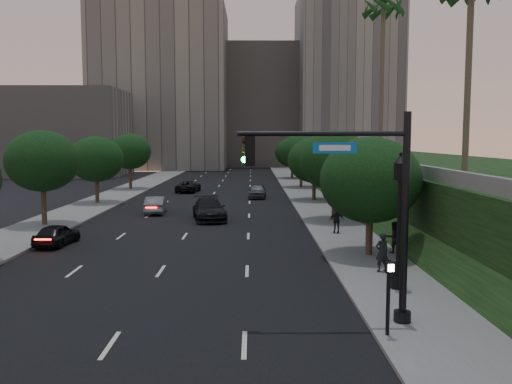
{
  "coord_description": "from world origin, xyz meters",
  "views": [
    {
      "loc": [
        4.23,
        -19.59,
        6.16
      ],
      "look_at": [
        4.42,
        6.08,
        3.6
      ],
      "focal_mm": 38.0,
      "sensor_mm": 36.0,
      "label": 1
    }
  ],
  "objects_px": {
    "sedan_near_left": "(57,235)",
    "pedestrian_c": "(337,220)",
    "traffic_signal_mast": "(371,216)",
    "pedestrian_a": "(382,252)",
    "sedan_near_right": "(209,209)",
    "sedan_far_right": "(257,191)",
    "street_lamp": "(399,227)",
    "sedan_mid_left": "(156,205)",
    "pedestrian_b": "(393,237)",
    "sedan_far_left": "(188,186)"
  },
  "relations": [
    {
      "from": "sedan_far_left",
      "to": "pedestrian_b",
      "type": "height_order",
      "value": "pedestrian_b"
    },
    {
      "from": "sedan_near_left",
      "to": "pedestrian_c",
      "type": "distance_m",
      "value": 16.9
    },
    {
      "from": "sedan_near_left",
      "to": "sedan_mid_left",
      "type": "relative_size",
      "value": 0.87
    },
    {
      "from": "pedestrian_a",
      "to": "pedestrian_c",
      "type": "xyz_separation_m",
      "value": [
        -0.49,
        9.89,
        -0.06
      ]
    },
    {
      "from": "sedan_near_right",
      "to": "sedan_far_right",
      "type": "bearing_deg",
      "value": 66.2
    },
    {
      "from": "sedan_near_right",
      "to": "pedestrian_c",
      "type": "relative_size",
      "value": 3.41
    },
    {
      "from": "sedan_near_left",
      "to": "pedestrian_c",
      "type": "height_order",
      "value": "pedestrian_c"
    },
    {
      "from": "traffic_signal_mast",
      "to": "sedan_far_right",
      "type": "xyz_separation_m",
      "value": [
        -3.28,
        38.29,
        -2.94
      ]
    },
    {
      "from": "sedan_near_left",
      "to": "street_lamp",
      "type": "bearing_deg",
      "value": 156.61
    },
    {
      "from": "pedestrian_b",
      "to": "sedan_far_right",
      "type": "bearing_deg",
      "value": -91.77
    },
    {
      "from": "sedan_near_right",
      "to": "traffic_signal_mast",
      "type": "bearing_deg",
      "value": -82.7
    },
    {
      "from": "street_lamp",
      "to": "pedestrian_b",
      "type": "relative_size",
      "value": 3.41
    },
    {
      "from": "sedan_far_right",
      "to": "pedestrian_a",
      "type": "bearing_deg",
      "value": -77.28
    },
    {
      "from": "pedestrian_c",
      "to": "pedestrian_b",
      "type": "bearing_deg",
      "value": 106.19
    },
    {
      "from": "sedan_mid_left",
      "to": "pedestrian_c",
      "type": "height_order",
      "value": "pedestrian_c"
    },
    {
      "from": "sedan_far_right",
      "to": "pedestrian_a",
      "type": "relative_size",
      "value": 2.44
    },
    {
      "from": "sedan_mid_left",
      "to": "sedan_far_left",
      "type": "relative_size",
      "value": 0.9
    },
    {
      "from": "sedan_far_right",
      "to": "pedestrian_c",
      "type": "xyz_separation_m",
      "value": [
        4.82,
        -21.64,
        0.24
      ]
    },
    {
      "from": "traffic_signal_mast",
      "to": "sedan_near_right",
      "type": "distance_m",
      "value": 24.48
    },
    {
      "from": "sedan_far_right",
      "to": "pedestrian_a",
      "type": "xyz_separation_m",
      "value": [
        5.31,
        -31.54,
        0.3
      ]
    },
    {
      "from": "traffic_signal_mast",
      "to": "pedestrian_c",
      "type": "xyz_separation_m",
      "value": [
        1.54,
        16.64,
        -2.7
      ]
    },
    {
      "from": "street_lamp",
      "to": "sedan_near_right",
      "type": "distance_m",
      "value": 21.38
    },
    {
      "from": "street_lamp",
      "to": "sedan_far_left",
      "type": "height_order",
      "value": "street_lamp"
    },
    {
      "from": "traffic_signal_mast",
      "to": "sedan_far_left",
      "type": "bearing_deg",
      "value": 104.06
    },
    {
      "from": "street_lamp",
      "to": "pedestrian_a",
      "type": "relative_size",
      "value": 3.17
    },
    {
      "from": "sedan_far_left",
      "to": "sedan_near_right",
      "type": "bearing_deg",
      "value": 106.88
    },
    {
      "from": "street_lamp",
      "to": "sedan_mid_left",
      "type": "distance_m",
      "value": 26.78
    },
    {
      "from": "sedan_near_right",
      "to": "pedestrian_c",
      "type": "xyz_separation_m",
      "value": [
        8.62,
        -6.62,
        0.16
      ]
    },
    {
      "from": "traffic_signal_mast",
      "to": "street_lamp",
      "type": "height_order",
      "value": "traffic_signal_mast"
    },
    {
      "from": "sedan_mid_left",
      "to": "pedestrian_b",
      "type": "relative_size",
      "value": 2.61
    },
    {
      "from": "pedestrian_a",
      "to": "pedestrian_c",
      "type": "distance_m",
      "value": 9.9
    },
    {
      "from": "pedestrian_a",
      "to": "traffic_signal_mast",
      "type": "bearing_deg",
      "value": 56.49
    },
    {
      "from": "sedan_near_left",
      "to": "pedestrian_b",
      "type": "xyz_separation_m",
      "value": [
        18.68,
        -2.77,
        0.34
      ]
    },
    {
      "from": "street_lamp",
      "to": "sedan_mid_left",
      "type": "relative_size",
      "value": 1.31
    },
    {
      "from": "sedan_near_right",
      "to": "pedestrian_c",
      "type": "height_order",
      "value": "pedestrian_c"
    },
    {
      "from": "pedestrian_a",
      "to": "pedestrian_b",
      "type": "height_order",
      "value": "pedestrian_a"
    },
    {
      "from": "street_lamp",
      "to": "sedan_mid_left",
      "type": "height_order",
      "value": "street_lamp"
    },
    {
      "from": "sedan_far_right",
      "to": "pedestrian_b",
      "type": "bearing_deg",
      "value": -72.79
    },
    {
      "from": "sedan_near_left",
      "to": "sedan_far_right",
      "type": "height_order",
      "value": "sedan_far_right"
    },
    {
      "from": "traffic_signal_mast",
      "to": "pedestrian_b",
      "type": "xyz_separation_m",
      "value": [
        3.6,
        10.78,
        -2.7
      ]
    },
    {
      "from": "traffic_signal_mast",
      "to": "pedestrian_b",
      "type": "distance_m",
      "value": 11.68
    },
    {
      "from": "street_lamp",
      "to": "sedan_far_left",
      "type": "relative_size",
      "value": 1.18
    },
    {
      "from": "sedan_mid_left",
      "to": "pedestrian_b",
      "type": "distance_m",
      "value": 22.25
    },
    {
      "from": "sedan_near_right",
      "to": "pedestrian_b",
      "type": "height_order",
      "value": "pedestrian_b"
    },
    {
      "from": "traffic_signal_mast",
      "to": "sedan_near_left",
      "type": "relative_size",
      "value": 1.87
    },
    {
      "from": "street_lamp",
      "to": "pedestrian_b",
      "type": "height_order",
      "value": "street_lamp"
    },
    {
      "from": "sedan_far_right",
      "to": "sedan_mid_left",
      "type": "bearing_deg",
      "value": -123.44
    },
    {
      "from": "traffic_signal_mast",
      "to": "pedestrian_a",
      "type": "relative_size",
      "value": 3.94
    },
    {
      "from": "street_lamp",
      "to": "pedestrian_a",
      "type": "bearing_deg",
      "value": 89.6
    },
    {
      "from": "sedan_near_left",
      "to": "traffic_signal_mast",
      "type": "bearing_deg",
      "value": 143.88
    }
  ]
}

